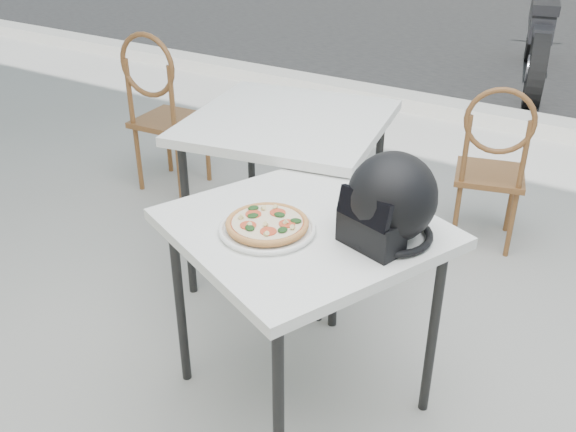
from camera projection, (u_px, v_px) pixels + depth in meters
The scene contains 10 objects.
ground at pixel (434, 370), 2.67m from camera, with size 80.00×80.00×0.00m, color #A19F99.
curb at pixel (574, 131), 4.88m from camera, with size 30.00×0.25×0.12m, color gray.
cafe_table_main at pixel (304, 240), 2.22m from camera, with size 1.07×1.07×0.77m.
plate at pixel (267, 229), 2.13m from camera, with size 0.37×0.37×0.02m.
pizza at pixel (267, 223), 2.12m from camera, with size 0.31×0.31×0.03m.
helmet at pixel (390, 203), 2.03m from camera, with size 0.36×0.37×0.29m.
cafe_chair_main at pixel (493, 159), 3.30m from camera, with size 0.43×0.43×0.92m.
cafe_table_side at pixel (288, 133), 2.98m from camera, with size 1.01×1.01×0.83m.
cafe_chair_side at pixel (161, 104), 3.88m from camera, with size 0.42×0.42×1.02m.
motorcycle at pixel (539, 31), 5.97m from camera, with size 0.72×2.18×1.10m.
Camera 1 is at (0.54, -2.04, 1.85)m, focal length 40.00 mm.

